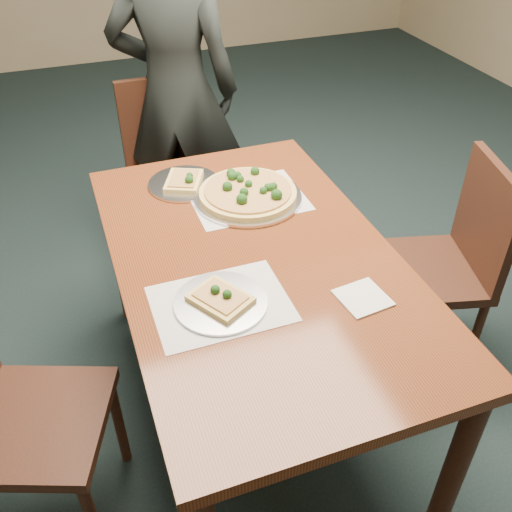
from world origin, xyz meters
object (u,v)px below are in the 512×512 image
object	(u,v)px
diner	(175,92)
chair_far	(170,160)
dining_table	(256,277)
slice_plate_far	(184,182)
slice_plate_near	(221,300)
chair_left	(3,410)
pizza_pan	(248,193)
chair_right	(448,257)

from	to	relation	value
diner	chair_far	bearing A→B (deg)	62.21
dining_table	slice_plate_far	size ratio (longest dim) A/B	5.36
chair_far	slice_plate_near	distance (m)	1.40
dining_table	chair_far	world-z (taller)	chair_far
chair_left	diner	xyz separation A→B (m)	(0.88, 1.40, 0.33)
chair_left	chair_far	bearing A→B (deg)	-10.37
chair_far	diner	size ratio (longest dim) A/B	0.54
chair_far	slice_plate_far	world-z (taller)	chair_far
pizza_pan	chair_left	bearing A→B (deg)	-151.88
dining_table	diner	xyz separation A→B (m)	(0.04, 1.24, 0.19)
chair_far	pizza_pan	bearing A→B (deg)	-82.45
chair_far	slice_plate_near	xyz separation A→B (m)	(-0.14, -1.37, 0.25)
chair_left	slice_plate_near	bearing A→B (deg)	-71.42
diner	slice_plate_near	size ratio (longest dim) A/B	6.03
slice_plate_far	dining_table	bearing A→B (deg)	-78.41
chair_right	slice_plate_far	bearing A→B (deg)	-104.15
chair_right	pizza_pan	bearing A→B (deg)	-99.69
dining_table	chair_right	xyz separation A→B (m)	(0.82, 0.02, -0.14)
slice_plate_near	slice_plate_far	distance (m)	0.72
chair_right	slice_plate_near	world-z (taller)	chair_right
chair_far	chair_left	distance (m)	1.57
diner	chair_left	bearing A→B (deg)	79.23
chair_left	diner	size ratio (longest dim) A/B	0.54
slice_plate_far	chair_far	bearing A→B (deg)	83.53
chair_left	slice_plate_far	world-z (taller)	chair_left
chair_right	slice_plate_near	bearing A→B (deg)	-63.88
dining_table	slice_plate_near	distance (m)	0.28
chair_right	diner	distance (m)	1.49
chair_right	pizza_pan	distance (m)	0.84
chair_right	pizza_pan	xyz separation A→B (m)	(-0.73, 0.33, 0.26)
chair_far	slice_plate_far	size ratio (longest dim) A/B	3.25
slice_plate_far	pizza_pan	bearing A→B (deg)	-41.96
chair_right	slice_plate_near	distance (m)	1.05
dining_table	diner	bearing A→B (deg)	88.30
diner	slice_plate_near	world-z (taller)	diner
chair_far	pizza_pan	xyz separation A→B (m)	(0.13, -0.84, 0.26)
chair_left	chair_right	bearing A→B (deg)	-63.10
pizza_pan	chair_right	bearing A→B (deg)	-24.34
chair_far	chair_right	size ratio (longest dim) A/B	1.00
dining_table	chair_left	bearing A→B (deg)	-169.55
chair_far	dining_table	bearing A→B (deg)	-89.51
pizza_pan	diner	bearing A→B (deg)	93.63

